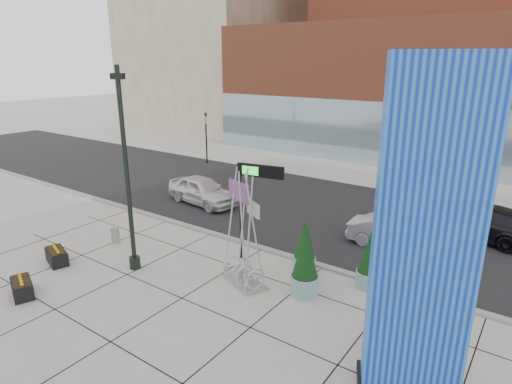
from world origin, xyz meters
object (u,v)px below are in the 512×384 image
Objects in this scene: car_white_west at (202,191)px; car_silver_mid at (394,233)px; blue_pylon at (424,245)px; concrete_bollard at (115,235)px; overhead_street_sign at (255,180)px; public_art_sculpture at (244,255)px; lamp_post at (128,192)px.

car_white_west is 11.11m from car_silver_mid.
blue_pylon is 10.91× the size of concrete_bollard.
public_art_sculpture is at bearing -78.64° from overhead_street_sign.
overhead_street_sign is (3.65, 3.23, 0.33)m from lamp_post.
public_art_sculpture is 7.13m from concrete_bollard.
blue_pylon reaches higher than car_silver_mid.
car_white_west is (-0.49, 6.49, 0.41)m from concrete_bollard.
public_art_sculpture is (4.33, 1.58, -2.08)m from lamp_post.
car_silver_mid is at bearing 81.90° from public_art_sculpture.
public_art_sculpture is 5.86× the size of concrete_bollard.
car_silver_mid is (3.54, 6.45, -0.50)m from public_art_sculpture.
concrete_bollard is (-7.08, -0.44, -0.79)m from public_art_sculpture.
car_white_west is at bearing 94.27° from concrete_bollard.
blue_pylon is at bearing -111.97° from car_white_west.
lamp_post reaches higher than overhead_street_sign.
overhead_street_sign reaches higher than car_silver_mid.
car_silver_mid is at bearing 86.81° from blue_pylon.
lamp_post reaches higher than concrete_bollard.
public_art_sculpture is at bearing 20.04° from lamp_post.
concrete_bollard is at bearing 118.88° from car_silver_mid.
blue_pylon is 7.49m from public_art_sculpture.
public_art_sculpture is 2.99m from overhead_street_sign.
blue_pylon reaches higher than lamp_post.
lamp_post is at bearing -149.52° from overhead_street_sign.
car_white_west is at bearing 87.96° from car_silver_mid.
blue_pylon is at bearing -6.09° from concrete_bollard.
concrete_bollard is at bearing 157.43° from lamp_post.
public_art_sculpture reaches higher than car_silver_mid.
public_art_sculpture is at bearing 3.53° from concrete_bollard.
car_silver_mid reaches higher than concrete_bollard.
lamp_post is at bearing -139.32° from public_art_sculpture.
blue_pylon is at bearing -36.85° from overhead_street_sign.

